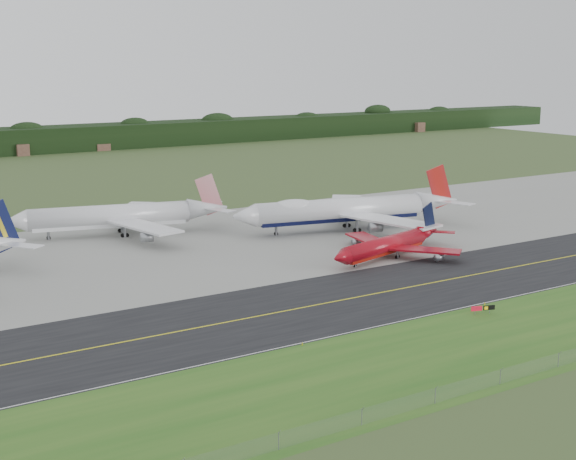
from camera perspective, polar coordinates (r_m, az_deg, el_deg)
The scene contains 13 objects.
ground at distance 161.84m, azimuth 6.84°, elevation -3.89°, with size 600.00×600.00×0.00m, color #364821.
grass_verge at distance 137.70m, azimuth 16.06°, elevation -7.16°, with size 400.00×30.00×0.01m, color #25591A.
taxiway at distance 158.87m, azimuth 7.74°, elevation -4.22°, with size 400.00×32.00×0.02m, color black.
apron at distance 202.76m, azimuth -2.22°, elevation -0.56°, with size 400.00×78.00×0.01m, color gray.
taxiway_centreline at distance 158.87m, azimuth 7.74°, elevation -4.21°, with size 400.00×0.40×0.00m, color #D4C813.
taxiway_edge_line at distance 147.85m, azimuth 11.59°, elevation -5.59°, with size 400.00×0.25×0.00m, color silver.
horizon_treeline at distance 408.43m, azimuth -18.07°, elevation 5.99°, with size 700.00×25.00×12.00m.
jet_ba_747 at distance 211.40m, azimuth 4.24°, elevation 1.46°, with size 64.17×52.38×16.22m.
jet_red_737 at distance 184.07m, azimuth 7.27°, elevation -1.02°, with size 38.60×30.80×10.57m.
jet_star_tail at distance 209.56m, azimuth -11.74°, elevation 0.98°, with size 55.66×45.72×14.81m.
taxiway_sign at distance 146.54m, azimuth 13.69°, elevation -5.43°, with size 4.35×1.59×1.51m.
edge_marker_left at distance 127.52m, azimuth 1.03°, elevation -8.11°, with size 0.16×0.16×0.50m, color yellow.
edge_marker_center at distance 151.96m, azimuth 13.82°, elevation -5.13°, with size 0.16×0.16×0.50m, color yellow.
Camera 1 is at (-98.28, -120.78, 44.10)m, focal length 50.00 mm.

